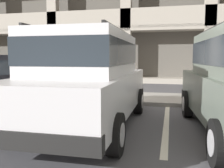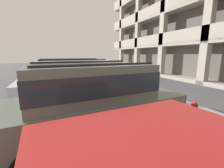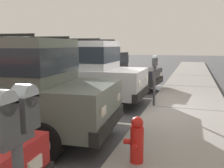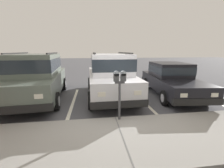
{
  "view_description": "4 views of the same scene",
  "coord_description": "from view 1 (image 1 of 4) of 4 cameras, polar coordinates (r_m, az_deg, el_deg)",
  "views": [
    {
      "loc": [
        1.55,
        -7.34,
        1.47
      ],
      "look_at": [
        0.01,
        -0.83,
        0.76
      ],
      "focal_mm": 40.0,
      "sensor_mm": 36.0,
      "label": 1
    },
    {
      "loc": [
        6.56,
        -3.3,
        2.21
      ],
      "look_at": [
        -0.09,
        -0.54,
        0.8
      ],
      "focal_mm": 24.0,
      "sensor_mm": 36.0,
      "label": 2
    },
    {
      "loc": [
        6.99,
        1.39,
        1.85
      ],
      "look_at": [
        0.15,
        -0.85,
        0.72
      ],
      "focal_mm": 40.0,
      "sensor_mm": 36.0,
      "label": 3
    },
    {
      "loc": [
        0.69,
        4.4,
        2.11
      ],
      "look_at": [
        0.01,
        -0.45,
        1.02
      ],
      "focal_mm": 24.0,
      "sensor_mm": 36.0,
      "label": 4
    }
  ],
  "objects": [
    {
      "name": "silver_suv",
      "position": [
        5.27,
        -5.55,
        1.82
      ],
      "size": [
        2.06,
        4.8,
        2.03
      ],
      "rotation": [
        0.0,
        0.0,
        0.01
      ],
      "color": "silver",
      "rests_on": "ground_plane"
    },
    {
      "name": "ground_plane",
      "position": [
        7.65,
        1.38,
        -5.43
      ],
      "size": [
        80.0,
        80.0,
        0.1
      ],
      "color": "#4C4C51"
    },
    {
      "name": "parking_meter_near",
      "position": [
        7.87,
        1.23,
        4.04
      ],
      "size": [
        0.35,
        0.12,
        1.45
      ],
      "color": "#47474C",
      "rests_on": "sidewalk"
    },
    {
      "name": "sidewalk",
      "position": [
        8.89,
        3.12,
        -3.11
      ],
      "size": [
        40.0,
        2.2,
        0.12
      ],
      "color": "gray",
      "rests_on": "ground_plane"
    },
    {
      "name": "parking_stall_lines",
      "position": [
        6.12,
        12.37,
        -8.0
      ],
      "size": [
        11.93,
        4.8,
        0.01
      ],
      "color": "silver",
      "rests_on": "ground_plane"
    }
  ]
}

